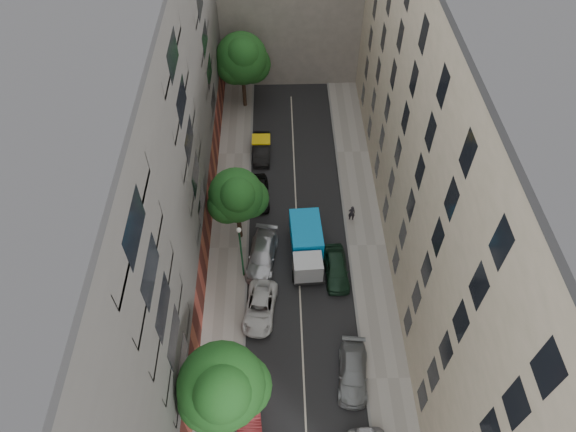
{
  "coord_description": "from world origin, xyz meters",
  "views": [
    {
      "loc": [
        -1.36,
        -24.69,
        32.59
      ],
      "look_at": [
        -0.83,
        -1.84,
        6.0
      ],
      "focal_mm": 32.0,
      "sensor_mm": 36.0,
      "label": 1
    }
  ],
  "objects_px": {
    "car_left_2": "(260,308)",
    "car_left_4": "(259,193)",
    "car_right_2": "(336,268)",
    "pedestrian": "(352,213)",
    "car_left_3": "(262,255)",
    "car_left_5": "(262,149)",
    "car_right_1": "(353,373)",
    "tarp_truck": "(306,245)",
    "lamp_post": "(241,247)",
    "tree_far": "(243,60)",
    "tree_mid": "(237,197)",
    "tree_near": "(223,389)",
    "car_left_1": "(248,405)"
  },
  "relations": [
    {
      "from": "car_right_1",
      "to": "tree_mid",
      "type": "xyz_separation_m",
      "value": [
        -7.7,
        11.87,
        4.16
      ]
    },
    {
      "from": "car_left_5",
      "to": "car_left_2",
      "type": "bearing_deg",
      "value": -89.73
    },
    {
      "from": "car_left_4",
      "to": "car_right_2",
      "type": "height_order",
      "value": "car_right_2"
    },
    {
      "from": "car_right_1",
      "to": "car_left_4",
      "type": "bearing_deg",
      "value": 117.62
    },
    {
      "from": "car_left_5",
      "to": "car_right_2",
      "type": "relative_size",
      "value": 1.0
    },
    {
      "from": "car_left_3",
      "to": "lamp_post",
      "type": "bearing_deg",
      "value": -125.68
    },
    {
      "from": "tree_mid",
      "to": "pedestrian",
      "type": "bearing_deg",
      "value": 10.43
    },
    {
      "from": "lamp_post",
      "to": "pedestrian",
      "type": "xyz_separation_m",
      "value": [
        8.7,
        5.36,
        -2.73
      ]
    },
    {
      "from": "tarp_truck",
      "to": "tree_far",
      "type": "xyz_separation_m",
      "value": [
        -5.26,
        19.12,
        3.96
      ]
    },
    {
      "from": "tarp_truck",
      "to": "car_left_5",
      "type": "relative_size",
      "value": 1.35
    },
    {
      "from": "car_left_1",
      "to": "lamp_post",
      "type": "bearing_deg",
      "value": 87.38
    },
    {
      "from": "tree_mid",
      "to": "pedestrian",
      "type": "relative_size",
      "value": 4.54
    },
    {
      "from": "car_left_4",
      "to": "car_left_1",
      "type": "bearing_deg",
      "value": -94.24
    },
    {
      "from": "car_right_2",
      "to": "tree_far",
      "type": "bearing_deg",
      "value": 107.91
    },
    {
      "from": "car_left_3",
      "to": "car_left_5",
      "type": "distance_m",
      "value": 12.2
    },
    {
      "from": "tree_near",
      "to": "tree_far",
      "type": "distance_m",
      "value": 32.19
    },
    {
      "from": "pedestrian",
      "to": "tarp_truck",
      "type": "bearing_deg",
      "value": 46.63
    },
    {
      "from": "car_left_3",
      "to": "car_left_4",
      "type": "height_order",
      "value": "car_left_3"
    },
    {
      "from": "tree_far",
      "to": "car_right_2",
      "type": "bearing_deg",
      "value": -70.28
    },
    {
      "from": "car_left_2",
      "to": "pedestrian",
      "type": "xyz_separation_m",
      "value": [
        7.42,
        8.53,
        0.29
      ]
    },
    {
      "from": "car_left_4",
      "to": "car_left_5",
      "type": "relative_size",
      "value": 0.96
    },
    {
      "from": "pedestrian",
      "to": "car_right_2",
      "type": "bearing_deg",
      "value": 75.97
    },
    {
      "from": "car_right_1",
      "to": "tarp_truck",
      "type": "bearing_deg",
      "value": 111.01
    },
    {
      "from": "car_left_3",
      "to": "tree_near",
      "type": "relative_size",
      "value": 0.57
    },
    {
      "from": "car_left_1",
      "to": "car_right_2",
      "type": "distance_m",
      "value": 12.0
    },
    {
      "from": "car_left_3",
      "to": "car_left_5",
      "type": "height_order",
      "value": "car_left_3"
    },
    {
      "from": "lamp_post",
      "to": "car_left_2",
      "type": "bearing_deg",
      "value": -67.98
    },
    {
      "from": "car_left_5",
      "to": "tree_mid",
      "type": "distance_m",
      "value": 10.85
    },
    {
      "from": "tree_far",
      "to": "car_left_3",
      "type": "bearing_deg",
      "value": -84.53
    },
    {
      "from": "car_right_2",
      "to": "car_left_4",
      "type": "bearing_deg",
      "value": 124.69
    },
    {
      "from": "car_left_5",
      "to": "lamp_post",
      "type": "bearing_deg",
      "value": -95.05
    },
    {
      "from": "car_left_2",
      "to": "car_left_4",
      "type": "bearing_deg",
      "value": 99.04
    },
    {
      "from": "car_left_4",
      "to": "tree_mid",
      "type": "distance_m",
      "value": 6.13
    },
    {
      "from": "car_left_2",
      "to": "tree_mid",
      "type": "distance_m",
      "value": 8.2
    },
    {
      "from": "car_left_4",
      "to": "car_left_5",
      "type": "xyz_separation_m",
      "value": [
        0.14,
        5.6,
        0.0
      ]
    },
    {
      "from": "lamp_post",
      "to": "pedestrian",
      "type": "distance_m",
      "value": 10.58
    },
    {
      "from": "car_left_1",
      "to": "car_left_2",
      "type": "height_order",
      "value": "car_left_1"
    },
    {
      "from": "car_left_4",
      "to": "car_right_1",
      "type": "height_order",
      "value": "car_left_4"
    },
    {
      "from": "lamp_post",
      "to": "car_left_4",
      "type": "bearing_deg",
      "value": 82.34
    },
    {
      "from": "tree_far",
      "to": "pedestrian",
      "type": "height_order",
      "value": "tree_far"
    },
    {
      "from": "car_left_4",
      "to": "pedestrian",
      "type": "xyz_separation_m",
      "value": [
        7.62,
        -2.67,
        0.22
      ]
    },
    {
      "from": "car_left_4",
      "to": "tree_near",
      "type": "relative_size",
      "value": 0.47
    },
    {
      "from": "car_left_4",
      "to": "tree_far",
      "type": "relative_size",
      "value": 0.52
    },
    {
      "from": "car_left_3",
      "to": "car_left_4",
      "type": "bearing_deg",
      "value": 101.54
    },
    {
      "from": "tree_far",
      "to": "car_left_2",
      "type": "bearing_deg",
      "value": -85.85
    },
    {
      "from": "tarp_truck",
      "to": "car_left_5",
      "type": "bearing_deg",
      "value": 103.65
    },
    {
      "from": "car_right_1",
      "to": "tree_mid",
      "type": "distance_m",
      "value": 14.75
    },
    {
      "from": "tree_near",
      "to": "tree_mid",
      "type": "distance_m",
      "value": 15.11
    },
    {
      "from": "car_right_1",
      "to": "tree_far",
      "type": "relative_size",
      "value": 0.57
    },
    {
      "from": "tree_far",
      "to": "car_left_5",
      "type": "bearing_deg",
      "value": -76.92
    }
  ]
}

